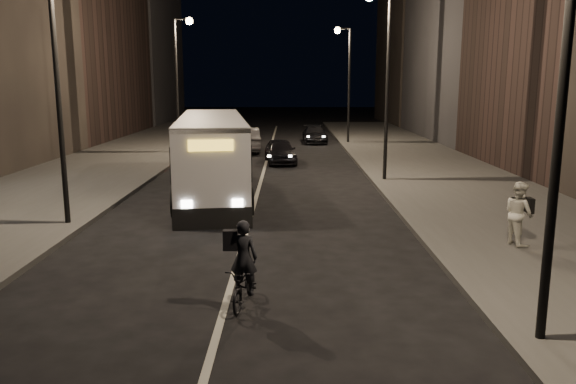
{
  "coord_description": "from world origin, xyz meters",
  "views": [
    {
      "loc": [
        1.3,
        -12.95,
        4.45
      ],
      "look_at": [
        1.27,
        2.11,
        1.5
      ],
      "focal_mm": 35.0,
      "sensor_mm": 36.0,
      "label": 1
    }
  ],
  "objects_px": {
    "streetlight_left_near": "(64,51)",
    "streetlight_right_near": "(552,22)",
    "car_mid": "(245,140)",
    "pedestrian_woman": "(519,213)",
    "streetlight_right_far": "(346,69)",
    "car_near": "(280,151)",
    "streetlight_right_mid": "(382,61)",
    "cyclist_on_bicycle": "(244,277)",
    "car_far": "(315,134)",
    "streetlight_left_far": "(180,67)",
    "city_bus": "(212,152)"
  },
  "relations": [
    {
      "from": "streetlight_right_near",
      "to": "streetlight_right_far",
      "type": "bearing_deg",
      "value": 90.0
    },
    {
      "from": "streetlight_left_far",
      "to": "car_mid",
      "type": "distance_m",
      "value": 6.1
    },
    {
      "from": "streetlight_right_near",
      "to": "car_mid",
      "type": "bearing_deg",
      "value": 104.09
    },
    {
      "from": "pedestrian_woman",
      "to": "car_far",
      "type": "distance_m",
      "value": 27.7
    },
    {
      "from": "city_bus",
      "to": "car_mid",
      "type": "xyz_separation_m",
      "value": [
        0.27,
        13.91,
        -0.9
      ]
    },
    {
      "from": "city_bus",
      "to": "streetlight_left_near",
      "type": "bearing_deg",
      "value": -130.3
    },
    {
      "from": "streetlight_right_far",
      "to": "streetlight_left_near",
      "type": "height_order",
      "value": "same"
    },
    {
      "from": "cyclist_on_bicycle",
      "to": "streetlight_right_near",
      "type": "bearing_deg",
      "value": -9.39
    },
    {
      "from": "streetlight_right_near",
      "to": "streetlight_left_near",
      "type": "xyz_separation_m",
      "value": [
        -10.66,
        8.0,
        0.0
      ]
    },
    {
      "from": "car_mid",
      "to": "pedestrian_woman",
      "type": "bearing_deg",
      "value": 105.35
    },
    {
      "from": "pedestrian_woman",
      "to": "streetlight_right_far",
      "type": "bearing_deg",
      "value": -10.07
    },
    {
      "from": "cyclist_on_bicycle",
      "to": "car_mid",
      "type": "distance_m",
      "value": 25.71
    },
    {
      "from": "streetlight_right_far",
      "to": "pedestrian_woman",
      "type": "height_order",
      "value": "streetlight_right_far"
    },
    {
      "from": "city_bus",
      "to": "car_near",
      "type": "distance_m",
      "value": 9.18
    },
    {
      "from": "car_far",
      "to": "cyclist_on_bicycle",
      "type": "bearing_deg",
      "value": -96.29
    },
    {
      "from": "streetlight_left_near",
      "to": "pedestrian_woman",
      "type": "bearing_deg",
      "value": -10.56
    },
    {
      "from": "streetlight_left_near",
      "to": "city_bus",
      "type": "distance_m",
      "value": 7.47
    },
    {
      "from": "car_mid",
      "to": "streetlight_right_near",
      "type": "bearing_deg",
      "value": 97.05
    },
    {
      "from": "streetlight_left_near",
      "to": "streetlight_right_near",
      "type": "bearing_deg",
      "value": -36.88
    },
    {
      "from": "streetlight_right_mid",
      "to": "car_far",
      "type": "xyz_separation_m",
      "value": [
        -2.12,
        17.0,
        -4.74
      ]
    },
    {
      "from": "car_near",
      "to": "car_far",
      "type": "distance_m",
      "value": 11.04
    },
    {
      "from": "streetlight_right_near",
      "to": "streetlight_left_near",
      "type": "distance_m",
      "value": 13.33
    },
    {
      "from": "streetlight_left_near",
      "to": "car_far",
      "type": "distance_m",
      "value": 26.84
    },
    {
      "from": "car_far",
      "to": "pedestrian_woman",
      "type": "bearing_deg",
      "value": -82.4
    },
    {
      "from": "streetlight_right_mid",
      "to": "streetlight_left_far",
      "type": "xyz_separation_m",
      "value": [
        -10.66,
        10.0,
        0.0
      ]
    },
    {
      "from": "cyclist_on_bicycle",
      "to": "car_mid",
      "type": "relative_size",
      "value": 0.38
    },
    {
      "from": "cyclist_on_bicycle",
      "to": "pedestrian_woman",
      "type": "height_order",
      "value": "pedestrian_woman"
    },
    {
      "from": "streetlight_right_mid",
      "to": "pedestrian_woman",
      "type": "distance_m",
      "value": 11.44
    },
    {
      "from": "car_mid",
      "to": "streetlight_left_near",
      "type": "bearing_deg",
      "value": 71.9
    },
    {
      "from": "streetlight_right_mid",
      "to": "car_mid",
      "type": "bearing_deg",
      "value": 121.1
    },
    {
      "from": "streetlight_left_far",
      "to": "streetlight_right_far",
      "type": "bearing_deg",
      "value": 29.36
    },
    {
      "from": "cyclist_on_bicycle",
      "to": "pedestrian_woman",
      "type": "xyz_separation_m",
      "value": [
        7.03,
        3.87,
        0.41
      ]
    },
    {
      "from": "cyclist_on_bicycle",
      "to": "car_mid",
      "type": "xyz_separation_m",
      "value": [
        -1.94,
        25.64,
        0.18
      ]
    },
    {
      "from": "car_far",
      "to": "car_near",
      "type": "bearing_deg",
      "value": -103.77
    },
    {
      "from": "streetlight_right_mid",
      "to": "streetlight_left_near",
      "type": "relative_size",
      "value": 1.0
    },
    {
      "from": "car_mid",
      "to": "streetlight_right_mid",
      "type": "bearing_deg",
      "value": 114.06
    },
    {
      "from": "cyclist_on_bicycle",
      "to": "car_far",
      "type": "relative_size",
      "value": 0.42
    },
    {
      "from": "cyclist_on_bicycle",
      "to": "pedestrian_woman",
      "type": "distance_m",
      "value": 8.03
    },
    {
      "from": "cyclist_on_bicycle",
      "to": "car_far",
      "type": "xyz_separation_m",
      "value": [
        2.81,
        31.25,
        0.02
      ]
    },
    {
      "from": "streetlight_left_near",
      "to": "car_near",
      "type": "height_order",
      "value": "streetlight_left_near"
    },
    {
      "from": "streetlight_right_mid",
      "to": "streetlight_right_far",
      "type": "bearing_deg",
      "value": 90.0
    },
    {
      "from": "streetlight_left_near",
      "to": "car_near",
      "type": "distance_m",
      "value": 16.18
    },
    {
      "from": "streetlight_right_far",
      "to": "city_bus",
      "type": "height_order",
      "value": "streetlight_right_far"
    },
    {
      "from": "car_mid",
      "to": "car_far",
      "type": "distance_m",
      "value": 7.36
    },
    {
      "from": "streetlight_right_far",
      "to": "streetlight_left_far",
      "type": "relative_size",
      "value": 1.0
    },
    {
      "from": "streetlight_right_mid",
      "to": "city_bus",
      "type": "relative_size",
      "value": 0.69
    },
    {
      "from": "streetlight_left_near",
      "to": "streetlight_right_mid",
      "type": "bearing_deg",
      "value": 36.88
    },
    {
      "from": "streetlight_left_near",
      "to": "streetlight_left_far",
      "type": "xyz_separation_m",
      "value": [
        0.0,
        18.0,
        0.0
      ]
    },
    {
      "from": "streetlight_right_mid",
      "to": "streetlight_left_near",
      "type": "height_order",
      "value": "same"
    },
    {
      "from": "streetlight_right_near",
      "to": "car_far",
      "type": "bearing_deg",
      "value": 93.67
    }
  ]
}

